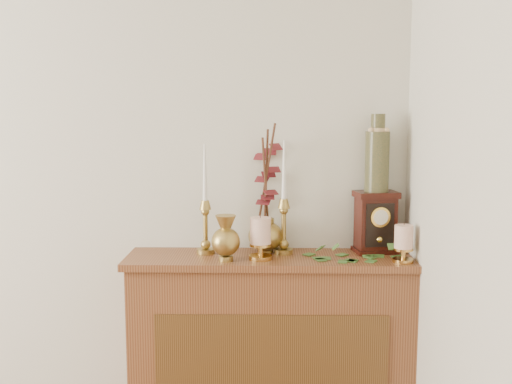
{
  "coord_description": "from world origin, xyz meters",
  "views": [
    {
      "loc": [
        1.38,
        -0.4,
        1.54
      ],
      "look_at": [
        1.34,
        2.05,
        1.21
      ],
      "focal_mm": 42.0,
      "sensor_mm": 36.0,
      "label": 1
    }
  ],
  "objects_px": {
    "ceramic_vase": "(377,157)",
    "candlestick_center": "(284,217)",
    "mantel_clock": "(376,223)",
    "ginger_jar": "(267,194)",
    "candlestick_left": "(205,218)",
    "bud_vase": "(226,239)"
  },
  "relations": [
    {
      "from": "ceramic_vase",
      "to": "candlestick_center",
      "type": "bearing_deg",
      "value": -174.86
    },
    {
      "from": "mantel_clock",
      "to": "ceramic_vase",
      "type": "relative_size",
      "value": 0.81
    },
    {
      "from": "candlestick_center",
      "to": "ceramic_vase",
      "type": "bearing_deg",
      "value": 5.14
    },
    {
      "from": "ginger_jar",
      "to": "mantel_clock",
      "type": "relative_size",
      "value": 2.1
    },
    {
      "from": "ginger_jar",
      "to": "candlestick_left",
      "type": "bearing_deg",
      "value": -165.45
    },
    {
      "from": "bud_vase",
      "to": "mantel_clock",
      "type": "height_order",
      "value": "mantel_clock"
    },
    {
      "from": "candlestick_left",
      "to": "bud_vase",
      "type": "height_order",
      "value": "candlestick_left"
    },
    {
      "from": "candlestick_left",
      "to": "candlestick_center",
      "type": "height_order",
      "value": "candlestick_center"
    },
    {
      "from": "candlestick_left",
      "to": "ceramic_vase",
      "type": "bearing_deg",
      "value": 3.06
    },
    {
      "from": "bud_vase",
      "to": "ginger_jar",
      "type": "distance_m",
      "value": 0.31
    },
    {
      "from": "candlestick_left",
      "to": "ceramic_vase",
      "type": "xyz_separation_m",
      "value": [
        0.74,
        0.04,
        0.26
      ]
    },
    {
      "from": "bud_vase",
      "to": "candlestick_center",
      "type": "bearing_deg",
      "value": 29.05
    },
    {
      "from": "candlestick_left",
      "to": "mantel_clock",
      "type": "xyz_separation_m",
      "value": [
        0.74,
        0.04,
        -0.02
      ]
    },
    {
      "from": "mantel_clock",
      "to": "ginger_jar",
      "type": "bearing_deg",
      "value": 165.95
    },
    {
      "from": "candlestick_center",
      "to": "ginger_jar",
      "type": "xyz_separation_m",
      "value": [
        -0.07,
        0.07,
        0.09
      ]
    },
    {
      "from": "ginger_jar",
      "to": "mantel_clock",
      "type": "bearing_deg",
      "value": -3.87
    },
    {
      "from": "candlestick_left",
      "to": "ceramic_vase",
      "type": "height_order",
      "value": "ceramic_vase"
    },
    {
      "from": "candlestick_center",
      "to": "ginger_jar",
      "type": "bearing_deg",
      "value": 137.72
    },
    {
      "from": "candlestick_left",
      "to": "ginger_jar",
      "type": "height_order",
      "value": "ginger_jar"
    },
    {
      "from": "bud_vase",
      "to": "ginger_jar",
      "type": "relative_size",
      "value": 0.34
    },
    {
      "from": "candlestick_left",
      "to": "bud_vase",
      "type": "bearing_deg",
      "value": -53.53
    },
    {
      "from": "ceramic_vase",
      "to": "ginger_jar",
      "type": "bearing_deg",
      "value": 176.42
    }
  ]
}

